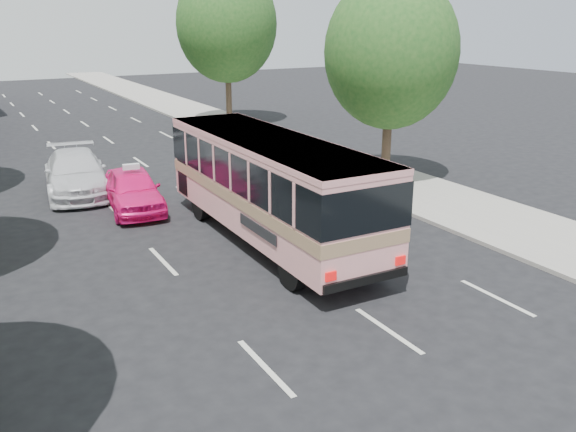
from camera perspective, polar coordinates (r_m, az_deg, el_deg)
ground at (r=14.10m, az=1.01°, el=-8.20°), size 120.00×120.00×0.00m
sidewalk_right at (r=34.87m, az=-3.54°, el=7.80°), size 4.00×90.00×0.12m
tree_right_near at (r=24.23m, az=9.88°, el=15.34°), size 5.10×5.10×7.95m
tree_right_far at (r=38.14m, az=-5.63°, el=17.79°), size 6.00×6.00×9.35m
pink_bus at (r=17.36m, az=-1.76°, el=3.55°), size 2.54×9.58×3.05m
pink_taxi at (r=21.27m, az=-14.30°, el=2.41°), size 2.13×4.32×1.42m
white_pickup at (r=23.99m, az=-19.23°, el=3.83°), size 2.78×5.46×1.52m
taxi_roof_sign at (r=21.07m, az=-14.47°, el=4.50°), size 0.57×0.24×0.18m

